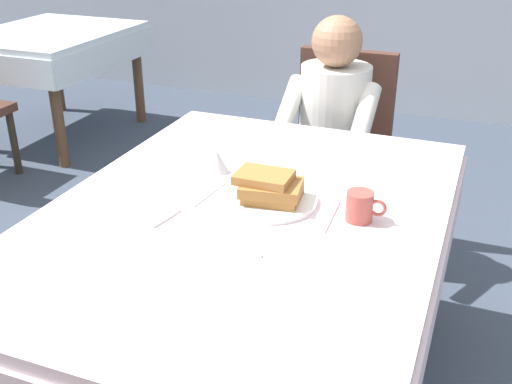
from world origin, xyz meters
TOP-DOWN VIEW (x-y plane):
  - dining_table_main at (0.00, 0.00)m, footprint 1.12×1.52m
  - chair_diner at (-0.01, 1.17)m, footprint 0.44×0.45m
  - diner_person at (-0.01, 1.01)m, footprint 0.40×0.43m
  - plate_breakfast at (0.05, 0.06)m, footprint 0.28×0.28m
  - breakfast_stack at (0.05, 0.05)m, footprint 0.20×0.16m
  - cup_coffee at (0.32, 0.05)m, footprint 0.11×0.08m
  - syrup_pitcher at (-0.19, 0.21)m, footprint 0.08×0.08m
  - fork_left_of_plate at (-0.14, 0.04)m, footprint 0.03×0.18m
  - knife_right_of_plate at (0.24, 0.04)m, footprint 0.02×0.20m
  - spoon_near_edge at (0.06, -0.22)m, footprint 0.15×0.03m
  - napkin_folded at (-0.26, -0.12)m, footprint 0.19×0.15m
  - background_table_far at (-2.22, 1.94)m, footprint 0.92×1.12m

SIDE VIEW (x-z plane):
  - chair_diner at x=-0.01m, z-range 0.06..0.99m
  - background_table_far at x=-2.22m, z-range 0.25..0.99m
  - dining_table_main at x=0.00m, z-range 0.28..1.02m
  - diner_person at x=-0.01m, z-range 0.11..1.23m
  - fork_left_of_plate at x=-0.14m, z-range 0.74..0.74m
  - knife_right_of_plate at x=0.24m, z-range 0.74..0.74m
  - spoon_near_edge at x=0.06m, z-range 0.74..0.74m
  - napkin_folded at x=-0.26m, z-range 0.74..0.75m
  - plate_breakfast at x=0.05m, z-range 0.74..0.76m
  - syrup_pitcher at x=-0.19m, z-range 0.74..0.81m
  - cup_coffee at x=0.32m, z-range 0.74..0.83m
  - breakfast_stack at x=0.05m, z-range 0.75..0.84m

